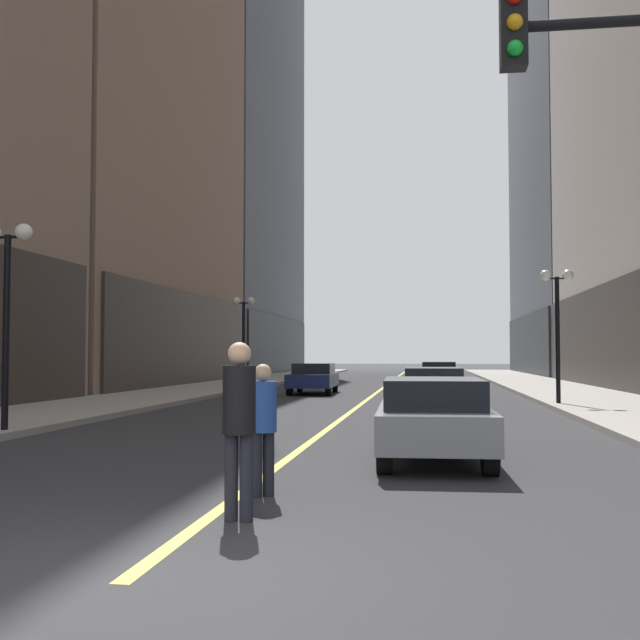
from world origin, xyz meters
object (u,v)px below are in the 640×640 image
street_lamp_left_far (244,322)px  street_lamp_right_mid (557,306)px  pedestrian_in_blue_hoodie (263,420)px  street_lamp_left_near (7,280)px  car_navy (314,377)px  pedestrian_in_black_coat (239,416)px  car_grey (433,416)px  car_white (433,388)px  car_black (439,373)px

street_lamp_left_far → street_lamp_right_mid: bearing=-38.2°
pedestrian_in_blue_hoodie → street_lamp_right_mid: street_lamp_right_mid is taller
street_lamp_left_far → street_lamp_left_near: bearing=-90.0°
car_navy → pedestrian_in_black_coat: (3.00, -25.17, 0.36)m
car_grey → car_white: (0.08, 10.25, 0.00)m
street_lamp_right_mid → pedestrian_in_black_coat: bearing=-109.0°
car_white → pedestrian_in_blue_hoodie: bearing=-98.9°
car_white → pedestrian_in_blue_hoodie: 13.77m
car_navy → car_black: bearing=53.7°
car_white → pedestrian_in_black_coat: 15.12m
pedestrian_in_blue_hoodie → street_lamp_left_far: street_lamp_left_far is taller
car_navy → street_lamp_right_mid: (9.05, -7.55, 2.54)m
street_lamp_left_near → street_lamp_left_far: 20.61m
car_grey → street_lamp_left_far: (-8.75, 22.98, 2.54)m
car_white → street_lamp_right_mid: street_lamp_right_mid is taller
pedestrian_in_black_coat → street_lamp_left_far: size_ratio=0.41×
pedestrian_in_black_coat → street_lamp_left_near: 10.03m
car_grey → car_navy: 21.04m
car_grey → pedestrian_in_black_coat: (-2.00, -4.73, 0.36)m
car_black → street_lamp_right_mid: size_ratio=0.96×
pedestrian_in_blue_hoodie → street_lamp_left_far: 27.27m
car_black → pedestrian_in_blue_hoodie: size_ratio=2.69×
car_white → pedestrian_in_black_coat: size_ratio=2.51×
pedestrian_in_blue_hoodie → street_lamp_left_near: bearing=139.5°
car_grey → car_black: bearing=88.9°
car_black → pedestrian_in_black_coat: 32.78m
car_white → street_lamp_left_near: street_lamp_left_near is taller
pedestrian_in_blue_hoodie → car_navy: bearing=97.1°
car_navy → street_lamp_left_near: size_ratio=1.02×
pedestrian_in_black_coat → street_lamp_left_far: street_lamp_left_far is taller
car_grey → pedestrian_in_blue_hoodie: (-2.05, -3.35, 0.20)m
car_white → street_lamp_left_far: (-8.83, 12.73, 2.54)m
car_black → street_lamp_right_mid: 15.68m
car_grey → pedestrian_in_blue_hoodie: 3.94m
car_navy → pedestrian_in_black_coat: size_ratio=2.47×
car_navy → car_grey: bearing=-76.3°
car_grey → street_lamp_left_far: bearing=110.8°
car_white → street_lamp_left_far: size_ratio=1.04×
pedestrian_in_blue_hoodie → car_black: bearing=85.3°
car_white → street_lamp_left_near: 12.10m
car_grey → street_lamp_left_far: street_lamp_left_far is taller
street_lamp_left_near → car_white: bearing=41.7°
pedestrian_in_blue_hoodie → pedestrian_in_black_coat: 1.38m
car_white → street_lamp_right_mid: 5.41m
car_navy → street_lamp_left_far: 5.19m
car_grey → pedestrian_in_black_coat: size_ratio=2.36×
pedestrian_in_black_coat → pedestrian_in_blue_hoodie: bearing=92.2°
car_black → pedestrian_in_black_coat: bearing=-94.4°
street_lamp_left_near → street_lamp_right_mid: bearing=39.4°
pedestrian_in_black_coat → street_lamp_right_mid: street_lamp_right_mid is taller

